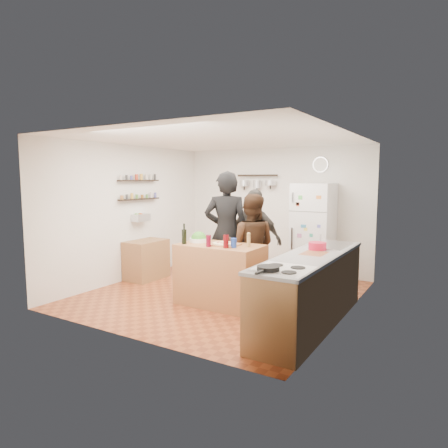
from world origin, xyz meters
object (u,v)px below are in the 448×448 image
Objects in this scene: counter_run at (310,290)px; skillet at (268,268)px; person_left at (226,233)px; wall_clock at (320,165)px; prep_island at (220,275)px; side_table at (146,260)px; person_center at (251,246)px; salt_canister at (234,243)px; fridge at (313,232)px; wine_bottle at (184,237)px; person_back at (255,240)px; salad_bowl at (199,240)px; red_bowl at (317,246)px; pepper_mill at (249,241)px.

skillet is at bearing -95.23° from counter_run.
wall_clock is (0.92, 1.95, 1.15)m from person_left.
prep_island is 0.62× the size of person_left.
wall_clock reaches higher than side_table.
person_left is 1.22× the size of person_center.
wall_clock is (0.39, 2.65, 1.17)m from salt_canister.
wine_bottle is at bearing -116.13° from fridge.
person_back is (-0.14, 0.41, 0.03)m from person_center.
salad_bowl is 1.93m from counter_run.
skillet is (1.57, -1.77, -0.06)m from person_left.
wall_clock is at bearing 65.95° from salad_bowl.
red_bowl is (1.89, 0.51, -0.05)m from wine_bottle.
pepper_mill is (0.95, 0.27, -0.03)m from wine_bottle.
skillet is at bearing -28.14° from side_table.
salad_bowl is at bearing 166.72° from salt_canister.
red_bowl is (1.39, 0.29, 0.52)m from prep_island.
person_left is 0.48m from person_center.
person_left is at bearing -16.67° from person_center.
salad_bowl is at bearing -172.48° from red_bowl.
person_left reaches higher than fridge.
person_back is (-0.37, 0.94, -0.14)m from pepper_mill.
skillet is (1.76, -1.24, 0.00)m from salad_bowl.
salad_bowl reaches higher than skillet.
wine_bottle is 0.73× the size of wall_clock.
wall_clock is at bearing 74.82° from prep_island.
red_bowl is (1.81, 0.24, 0.03)m from salad_bowl.
pepper_mill is at bearing -165.71° from red_bowl.
skillet is at bearing -46.05° from salt_canister.
side_table is (-2.45, 0.54, -0.63)m from pepper_mill.
fridge reaches higher than wine_bottle.
wall_clock is at bearing 99.91° from skillet.
wine_bottle is at bearing 152.04° from skillet.
side_table is at bearing 163.54° from prep_island.
salad_bowl is at bearing 67.91° from person_back.
person_center is 2.26m from side_table.
red_bowl is at bearing 14.29° from pepper_mill.
skillet is at bearing -91.93° from red_bowl.
side_table is at bearing -149.17° from fridge.
person_center is (0.71, 0.80, -0.19)m from wine_bottle.
skillet is 3.45m from fridge.
salt_canister reaches higher than prep_island.
side_table is at bearing 167.55° from pepper_mill.
fridge is (-0.65, 3.39, -0.04)m from skillet.
pepper_mill is (0.87, 0.00, 0.05)m from salad_bowl.
person_back is 7.08× the size of red_bowl.
side_table is (-2.22, 0.01, -0.46)m from person_center.
salad_bowl is 2.97m from wall_clock.
prep_island is at bearing -168.25° from red_bowl.
person_center is 1.69m from fridge.
wine_bottle reaches higher than salad_bowl.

